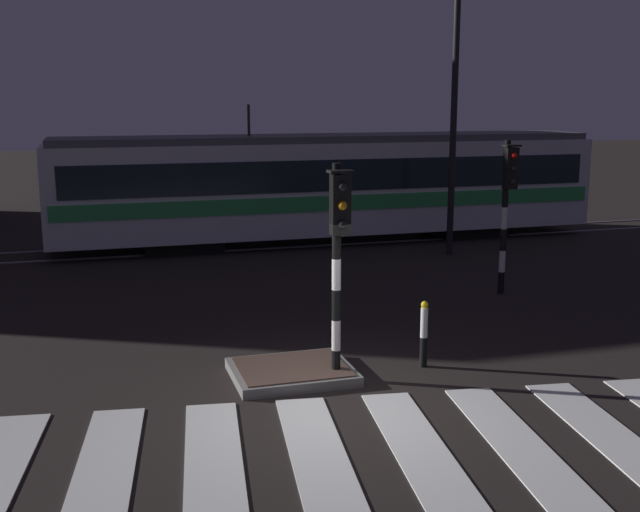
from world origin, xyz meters
TOP-DOWN VIEW (x-y plane):
  - ground_plane at (0.00, 0.00)m, footprint 120.00×120.00m
  - rail_near at (0.00, 11.99)m, footprint 80.00×0.12m
  - rail_far at (0.00, 13.42)m, footprint 80.00×0.12m
  - crosswalk_zebra at (0.00, -1.88)m, footprint 10.21×5.99m
  - traffic_island at (-0.18, 1.51)m, footprint 1.87×1.52m
  - traffic_light_corner_far_right at (5.72, 5.30)m, footprint 0.36×0.42m
  - traffic_light_median_centre at (0.46, 1.12)m, footprint 0.36×0.42m
  - street_lamp_trackside_right at (6.57, 9.56)m, footprint 0.44×1.21m
  - tram at (3.95, 12.70)m, footprint 16.74×2.58m
  - bollard_island_edge at (2.01, 1.37)m, footprint 0.12×0.12m

SIDE VIEW (x-z plane):
  - ground_plane at x=0.00m, z-range 0.00..0.00m
  - crosswalk_zebra at x=0.00m, z-range 0.00..0.02m
  - rail_near at x=0.00m, z-range 0.00..0.03m
  - rail_far at x=0.00m, z-range 0.00..0.03m
  - traffic_island at x=-0.18m, z-range 0.00..0.18m
  - bollard_island_edge at x=2.01m, z-range 0.00..1.11m
  - tram at x=3.95m, z-range -0.33..3.82m
  - traffic_light_median_centre at x=0.46m, z-range 0.54..3.93m
  - traffic_light_corner_far_right at x=5.72m, z-range 0.55..3.98m
  - street_lamp_trackside_right at x=6.57m, z-range 1.00..8.99m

